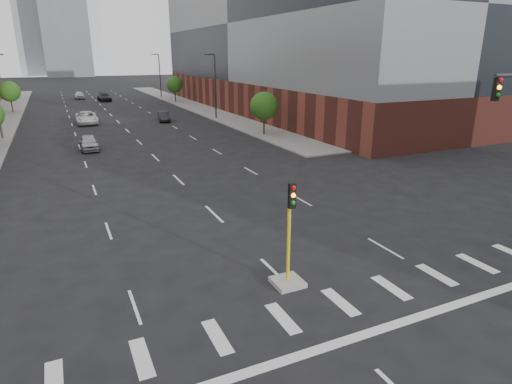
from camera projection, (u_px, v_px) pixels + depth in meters
sidewalk_left_far at (6, 114)px, 67.64m from camera, size 5.00×92.00×0.15m
sidewalk_right_far at (189, 105)px, 79.68m from camera, size 5.00×92.00×0.15m
building_right_main at (296, 42)px, 70.05m from camera, size 24.00×70.00×22.00m
tower_mid at (64, 21)px, 175.66m from camera, size 18.00×18.00×44.00m
median_traffic_signal at (288, 263)px, 17.26m from camera, size 1.20×1.20×4.40m
streetlight_right_a at (215, 84)px, 61.12m from camera, size 1.60×0.22×9.07m
streetlight_right_b at (159, 74)px, 91.33m from camera, size 1.60×0.22×9.07m
tree_left_far at (10, 91)px, 67.89m from camera, size 3.20×3.20×4.85m
tree_right_near at (264, 106)px, 48.91m from camera, size 3.20×3.20×4.85m
tree_right_far at (175, 84)px, 83.43m from camera, size 3.20×3.20×4.85m
car_near_left at (89, 143)px, 42.16m from camera, size 1.72×4.25×1.45m
car_mid_right at (164, 116)px, 60.17m from camera, size 2.06×4.31×1.36m
car_far_left at (87, 118)px, 58.01m from camera, size 2.81×5.93×1.63m
car_deep_right at (104, 97)px, 86.13m from camera, size 2.44×5.65×1.62m
car_distant at (79, 95)px, 90.29m from camera, size 1.91×4.68×1.59m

